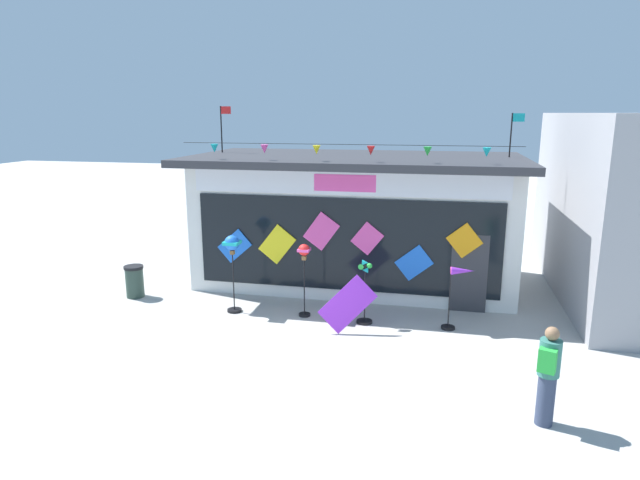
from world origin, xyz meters
name	(u,v)px	position (x,y,z in m)	size (l,w,h in m)	color
ground_plane	(299,358)	(0.00, 0.00, 0.00)	(80.00, 80.00, 0.00)	#ADAAA5
kite_shop_building	(357,218)	(0.31, 5.65, 1.90)	(9.23, 5.06, 5.13)	silver
wind_spinner_far_left	(232,251)	(-2.29, 2.30, 1.58)	(0.38, 0.38, 1.99)	black
wind_spinner_left	(304,261)	(-0.47, 2.38, 1.42)	(0.29, 0.29, 1.84)	black
wind_spinner_center_left	(365,292)	(1.05, 2.22, 0.77)	(0.38, 0.38, 1.58)	black
wind_spinner_center_right	(458,286)	(3.19, 2.29, 1.06)	(0.70, 0.32, 1.52)	black
person_near_camera	(548,374)	(4.49, -1.52, 0.89)	(0.39, 0.48, 1.68)	#333D56
trash_bin	(135,281)	(-5.36, 2.80, 0.45)	(0.52, 0.52, 0.88)	#2D4238
display_kite_on_ground	(348,304)	(0.74, 1.61, 0.67)	(0.69, 0.03, 1.25)	purple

